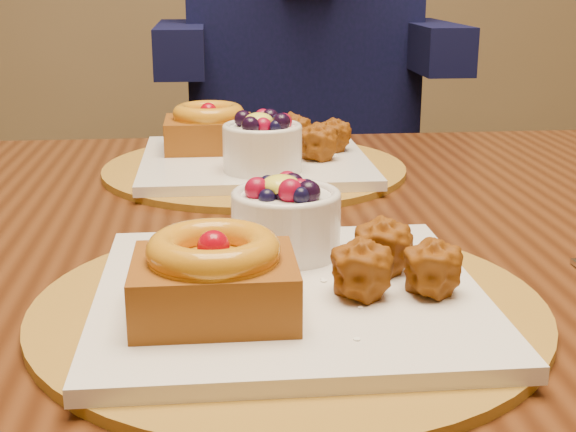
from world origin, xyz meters
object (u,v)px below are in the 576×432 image
object	(u,v)px
place_setting_far	(252,152)
chair_far	(316,218)
dining_table	(268,295)
place_setting_near	(285,278)

from	to	relation	value
place_setting_far	chair_far	xyz separation A→B (m)	(0.17, 0.69, -0.30)
dining_table	chair_far	distance (m)	0.94
dining_table	place_setting_far	distance (m)	0.24
place_setting_near	chair_far	xyz separation A→B (m)	(0.17, 1.12, -0.30)
chair_far	place_setting_near	bearing A→B (deg)	-111.74
dining_table	place_setting_far	bearing A→B (deg)	90.80
dining_table	chair_far	bearing A→B (deg)	79.33
dining_table	place_setting_near	xyz separation A→B (m)	(-0.00, -0.22, 0.10)
place_setting_near	place_setting_far	world-z (taller)	place_setting_far
dining_table	place_setting_near	world-z (taller)	place_setting_near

